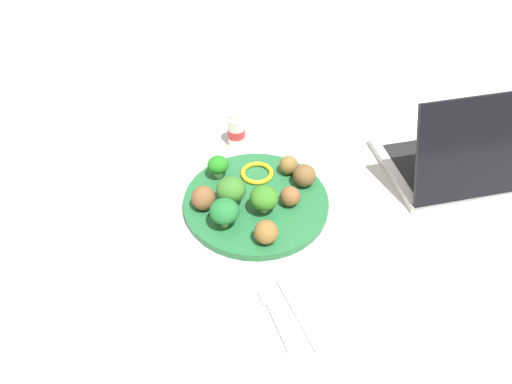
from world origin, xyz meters
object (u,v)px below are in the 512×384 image
Objects in this scene: broccoli_floret_near_rim at (264,198)px; broccoli_floret_center at (218,165)px; meatball_back_right at (290,196)px; broccoli_floret_back_right at (224,211)px; pepper_ring_front_left at (257,173)px; plate at (256,203)px; fork at (275,315)px; knife at (297,310)px; broccoli_floret_mid_left at (230,188)px; meatball_far_rim at (289,165)px; yogurt_bottle at (236,131)px; laptop at (469,158)px; meatball_back_left at (304,175)px; meatball_center at (266,232)px; napkin at (288,318)px; meatball_near_rim at (204,198)px.

broccoli_floret_center is (0.12, 0.06, -0.00)m from broccoli_floret_near_rim.
broccoli_floret_back_right is at bearing 100.46° from meatball_back_right.
broccoli_floret_near_rim is 0.11m from pepper_ring_front_left.
plate is 0.25m from fork.
pepper_ring_front_left is at bearing -3.05° from knife.
broccoli_floret_mid_left is 1.59× the size of meatball_far_rim.
laptop is (-0.21, -0.44, 0.00)m from yogurt_bottle.
broccoli_floret_back_right is 0.39× the size of knife.
pepper_ring_front_left is at bearing -174.28° from yogurt_bottle.
yogurt_bottle reaches higher than broccoli_floret_center.
laptop is (-0.02, -0.49, -0.02)m from broccoli_floret_mid_left.
yogurt_bottle reaches higher than meatball_back_left.
knife is 0.50m from laptop.
meatball_center reaches higher than knife.
broccoli_floret_mid_left reaches higher than napkin.
knife is 0.45m from yogurt_bottle.
broccoli_floret_center is 1.05× the size of meatball_back_left.
broccoli_floret_near_rim is 0.17× the size of laptop.
broccoli_floret_near_rim is at bearing -167.88° from plate.
meatball_far_rim is at bearing -14.42° from knife.
meatball_back_left reaches higher than pepper_ring_front_left.
broccoli_floret_mid_left is 1.34× the size of meatball_back_left.
napkin is at bearing -173.07° from broccoli_floret_center.
napkin is 1.17× the size of knife.
meatball_back_right is at bearing -166.88° from yogurt_bottle.
broccoli_floret_center is 0.35m from napkin.
plate is 0.10m from broccoli_floret_back_right.
broccoli_floret_near_rim is 0.23m from napkin.
broccoli_floret_mid_left reaches higher than knife.
broccoli_floret_mid_left is 0.26m from fork.
meatball_far_rim is at bearing -151.21° from yogurt_bottle.
plate is at bearing -7.45° from fork.
meatball_center is at bearing 151.07° from meatball_far_rim.
meatball_back_right is at bearing -79.54° from broccoli_floret_back_right.
laptop is (-0.07, -0.36, 0.00)m from meatball_far_rim.
meatball_near_rim reaches higher than meatball_back_right.
napkin is 1.40× the size of fork.
yogurt_bottle is at bearing 5.72° from pepper_ring_front_left.
broccoli_floret_near_rim is 1.22× the size of meatball_back_left.
broccoli_floret_mid_left is 1.06× the size of broccoli_floret_back_right.
broccoli_floret_center is 0.28× the size of napkin.
napkin is at bearing 174.08° from pepper_ring_front_left.
laptop reaches higher than meatball_back_right.
plate is 6.43× the size of meatball_center.
pepper_ring_front_left is 0.87× the size of yogurt_bottle.
fork is 0.46m from yogurt_bottle.
meatball_far_rim is 0.26× the size of knife.
meatball_far_rim is 0.16m from yogurt_bottle.
meatball_back_right is at bearing 164.90° from meatball_far_rim.
meatball_back_left is at bearing -26.50° from fork.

